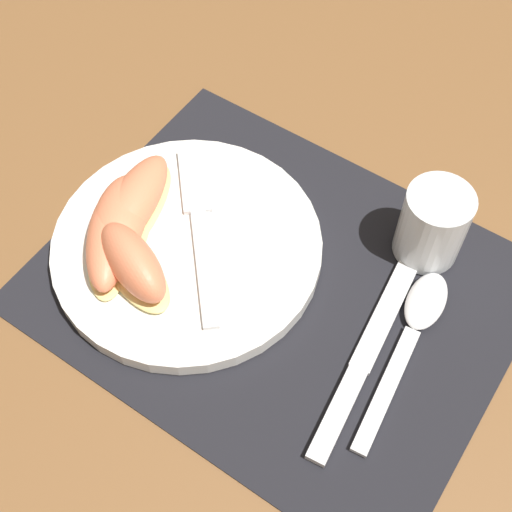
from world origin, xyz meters
name	(u,v)px	position (x,y,z in m)	size (l,w,h in m)	color
ground_plane	(278,287)	(0.00, 0.00, 0.00)	(3.00, 3.00, 0.00)	brown
placemat	(278,285)	(0.00, 0.00, 0.00)	(0.41, 0.33, 0.00)	black
plate	(187,247)	(-0.09, -0.02, 0.01)	(0.25, 0.25, 0.02)	white
juice_glass	(432,227)	(0.09, 0.11, 0.04)	(0.06, 0.06, 0.08)	silver
knife	(366,354)	(0.10, -0.02, 0.01)	(0.04, 0.22, 0.01)	silver
spoon	(416,323)	(0.12, 0.03, 0.01)	(0.04, 0.19, 0.01)	silver
fork	(199,219)	(-0.09, 0.01, 0.02)	(0.15, 0.16, 0.00)	silver
citrus_wedge_0	(130,209)	(-0.15, -0.02, 0.03)	(0.07, 0.14, 0.03)	#F4DB84
citrus_wedge_1	(120,222)	(-0.15, -0.04, 0.03)	(0.10, 0.12, 0.03)	#F4DB84
citrus_wedge_2	(108,242)	(-0.14, -0.06, 0.03)	(0.10, 0.11, 0.03)	#F4DB84
citrus_wedge_3	(133,264)	(-0.10, -0.07, 0.04)	(0.10, 0.07, 0.05)	#F4DB84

